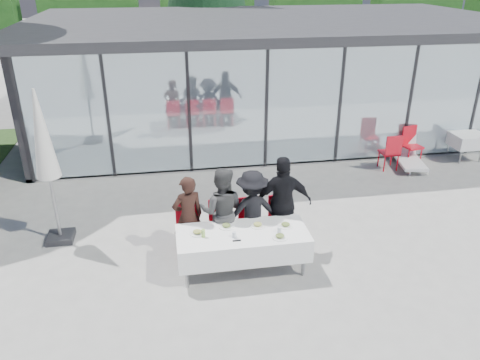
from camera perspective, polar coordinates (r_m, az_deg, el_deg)
name	(u,v)px	position (r m, az deg, el deg)	size (l,w,h in m)	color
ground	(257,255)	(8.82, 2.08, -9.09)	(90.00, 90.00, 0.00)	gray
pavilion	(268,57)	(15.97, 3.47, 14.76)	(14.80, 8.80, 3.44)	gray
treeline	(149,7)	(35.27, -10.98, 19.96)	(62.50, 2.00, 4.40)	#133711
dining_table	(243,243)	(8.15, 0.31, -7.69)	(2.26, 0.96, 0.75)	white
diner_a	(188,217)	(8.48, -6.34, -4.48)	(0.58, 0.58, 1.58)	black
diner_chair_a	(188,226)	(8.71, -6.32, -5.56)	(0.44, 0.44, 0.97)	red
diner_b	(222,211)	(8.50, -2.24, -3.83)	(0.82, 0.82, 1.69)	#474747
diner_chair_b	(221,223)	(8.75, -2.30, -5.25)	(0.44, 0.44, 0.97)	red
diner_c	(252,211)	(8.60, 1.46, -3.82)	(1.03, 1.03, 1.60)	black
diner_chair_c	(251,220)	(8.83, 1.30, -4.95)	(0.44, 0.44, 0.97)	red
diner_d	(283,203)	(8.66, 5.25, -2.83)	(1.07, 1.07, 1.83)	black
diner_chair_d	(281,218)	(8.94, 4.97, -4.62)	(0.44, 0.44, 0.97)	red
plate_a	(197,232)	(8.03, -5.22, -6.37)	(0.26, 0.26, 0.07)	white
plate_b	(226,226)	(8.18, -1.68, -5.61)	(0.26, 0.26, 0.07)	white
plate_c	(258,225)	(8.21, 2.17, -5.49)	(0.26, 0.26, 0.07)	white
plate_d	(286,225)	(8.24, 5.58, -5.48)	(0.26, 0.26, 0.07)	white
plate_extra	(280,236)	(7.91, 4.89, -6.87)	(0.26, 0.26, 0.07)	white
juice_bottle	(203,233)	(7.90, -4.50, -6.51)	(0.06, 0.06, 0.14)	#94C552
drinking_glasses	(257,232)	(7.95, 2.08, -6.39)	(0.86, 0.10, 0.10)	silver
folded_eyeglasses	(237,241)	(7.80, -0.39, -7.40)	(0.14, 0.03, 0.01)	black
spare_table_right	(466,140)	(14.26, 25.88, 4.45)	(0.86, 0.86, 0.74)	white
spare_chair_a	(411,142)	(13.50, 20.10, 4.32)	(0.52, 0.52, 0.97)	red
spare_chair_b	(391,151)	(12.72, 17.94, 3.41)	(0.45, 0.45, 0.97)	red
market_umbrella	(44,145)	(9.08, -22.82, 3.94)	(0.50, 0.50, 3.00)	black
lounger	(408,156)	(13.31, 19.77, 2.80)	(0.84, 1.42, 0.72)	white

